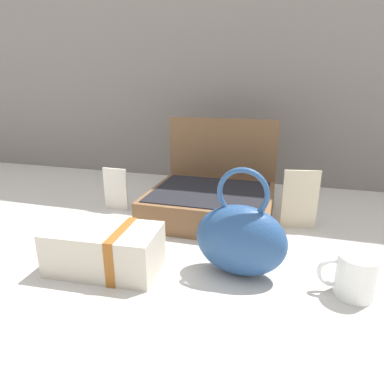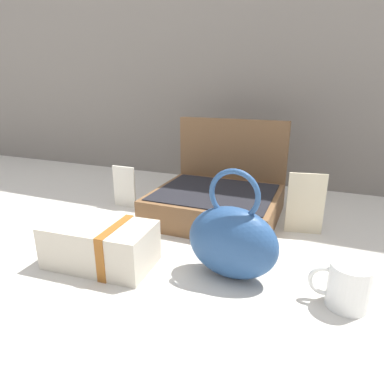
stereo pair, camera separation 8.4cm
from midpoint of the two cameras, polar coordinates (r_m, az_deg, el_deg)
ground_plane at (r=0.91m, az=-3.27°, el=-7.33°), size 6.00×6.00×0.00m
open_suitcase at (r=1.02m, az=1.28°, el=-0.57°), size 0.37×0.34×0.28m
teal_pouch_handbag at (r=0.70m, az=5.03°, el=-8.20°), size 0.20×0.12×0.24m
cream_toiletry_bag at (r=0.76m, az=-17.83°, el=-9.51°), size 0.25×0.15×0.10m
coffee_mug at (r=0.70m, az=23.36°, el=-13.34°), size 0.11×0.07×0.09m
info_card_left at (r=1.09m, az=-15.32°, el=0.45°), size 0.08×0.01×0.14m
poster_card_right at (r=0.95m, az=15.89°, el=-1.36°), size 0.10×0.02×0.17m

